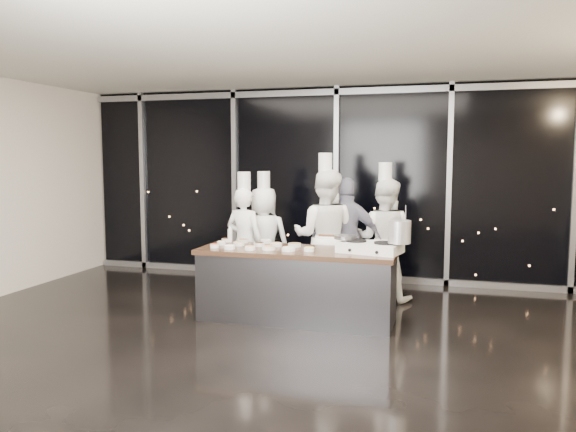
% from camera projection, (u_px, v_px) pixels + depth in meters
% --- Properties ---
extents(ground, '(9.00, 9.00, 0.00)m').
position_uv_depth(ground, '(275.00, 342.00, 6.21)').
color(ground, black).
rests_on(ground, ground).
extents(room_shell, '(9.02, 7.02, 3.21)m').
position_uv_depth(room_shell, '(291.00, 138.00, 5.93)').
color(room_shell, beige).
rests_on(room_shell, ground).
extents(window_wall, '(8.90, 0.11, 3.20)m').
position_uv_depth(window_wall, '(337.00, 184.00, 9.32)').
color(window_wall, black).
rests_on(window_wall, ground).
extents(demo_counter, '(2.46, 0.86, 0.90)m').
position_uv_depth(demo_counter, '(297.00, 284.00, 7.02)').
color(demo_counter, '#38383D').
rests_on(demo_counter, ground).
extents(stove, '(0.80, 0.59, 0.14)m').
position_uv_depth(stove, '(370.00, 247.00, 6.73)').
color(stove, white).
rests_on(stove, demo_counter).
extents(frying_pan, '(0.48, 0.32, 0.04)m').
position_uv_depth(frying_pan, '(344.00, 237.00, 6.90)').
color(frying_pan, slate).
rests_on(frying_pan, stove).
extents(stock_pot, '(0.32, 0.32, 0.27)m').
position_uv_depth(stock_pot, '(399.00, 232.00, 6.55)').
color(stock_pot, '#AFAFB1').
rests_on(stock_pot, stove).
extents(prep_bowls, '(1.39, 0.73, 0.05)m').
position_uv_depth(prep_bowls, '(260.00, 245.00, 7.15)').
color(prep_bowls, silver).
rests_on(prep_bowls, demo_counter).
extents(squeeze_bottle, '(0.06, 0.06, 0.23)m').
position_uv_depth(squeeze_bottle, '(230.00, 234.00, 7.57)').
color(squeeze_bottle, silver).
rests_on(squeeze_bottle, demo_counter).
extents(chef_far_left, '(0.65, 0.49, 1.83)m').
position_uv_depth(chef_far_left, '(244.00, 241.00, 8.18)').
color(chef_far_left, white).
rests_on(chef_far_left, ground).
extents(chef_left, '(0.79, 0.52, 1.83)m').
position_uv_depth(chef_left, '(264.00, 238.00, 8.51)').
color(chef_left, white).
rests_on(chef_left, ground).
extents(chef_center, '(0.93, 0.74, 2.10)m').
position_uv_depth(chef_center, '(325.00, 236.00, 7.84)').
color(chef_center, white).
rests_on(chef_center, ground).
extents(guest, '(1.04, 0.46, 1.76)m').
position_uv_depth(guest, '(347.00, 240.00, 7.94)').
color(guest, '#15153A').
rests_on(guest, ground).
extents(chef_right, '(0.93, 0.77, 1.97)m').
position_uv_depth(chef_right, '(384.00, 239.00, 7.99)').
color(chef_right, white).
rests_on(chef_right, ground).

